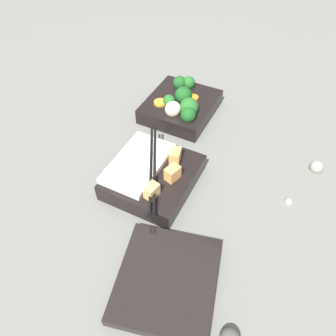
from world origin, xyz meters
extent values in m
plane|color=slate|center=(0.00, 0.00, 0.00)|extent=(3.00, 3.00, 0.00)
cube|color=black|center=(-0.13, -0.03, 0.02)|extent=(0.17, 0.15, 0.04)
sphere|color=#19511E|center=(-0.18, -0.05, 0.05)|extent=(0.03, 0.03, 0.03)
sphere|color=#19511E|center=(-0.13, -0.02, 0.05)|extent=(0.04, 0.04, 0.04)
sphere|color=#236023|center=(-0.19, -0.03, 0.05)|extent=(0.03, 0.03, 0.03)
sphere|color=#19511E|center=(-0.07, 0.02, 0.05)|extent=(0.04, 0.04, 0.04)
sphere|color=#236023|center=(-0.10, 0.01, 0.05)|extent=(0.04, 0.04, 0.04)
sphere|color=#236023|center=(-0.10, -0.04, 0.04)|extent=(0.03, 0.03, 0.03)
cylinder|color=orange|center=(-0.14, 0.00, 0.04)|extent=(0.03, 0.03, 0.01)
cylinder|color=orange|center=(-0.09, -0.06, 0.04)|extent=(0.04, 0.04, 0.01)
cylinder|color=orange|center=(-0.11, 0.00, 0.04)|extent=(0.04, 0.04, 0.01)
sphere|color=beige|center=(-0.08, -0.02, 0.05)|extent=(0.04, 0.04, 0.04)
cube|color=black|center=(0.10, 0.02, 0.02)|extent=(0.17, 0.15, 0.04)
cube|color=white|center=(0.10, -0.01, 0.04)|extent=(0.15, 0.09, 0.01)
cube|color=#F4A356|center=(0.06, 0.05, 0.05)|extent=(0.03, 0.03, 0.03)
cube|color=#F4A356|center=(0.10, 0.07, 0.05)|extent=(0.03, 0.03, 0.03)
cube|color=#EAB266|center=(0.16, 0.05, 0.05)|extent=(0.03, 0.02, 0.03)
cylinder|color=black|center=(0.10, 0.02, 0.05)|extent=(0.20, 0.11, 0.01)
cylinder|color=black|center=(0.10, 0.03, 0.05)|extent=(0.20, 0.11, 0.01)
cube|color=black|center=(0.27, 0.14, 0.01)|extent=(0.20, 0.19, 0.02)
sphere|color=gray|center=(0.03, 0.28, 0.00)|extent=(0.02, 0.02, 0.02)
sphere|color=gray|center=(-0.08, 0.31, 0.01)|extent=(0.03, 0.03, 0.03)
camera|label=1|loc=(0.47, 0.24, 0.51)|focal=35.00mm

